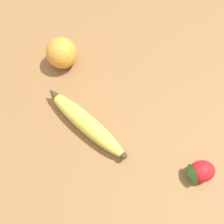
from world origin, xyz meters
The scene contains 4 objects.
ground_plane centered at (0.00, 0.00, 0.00)m, with size 3.00×3.00×0.00m, color olive.
banana centered at (0.07, 0.08, 0.02)m, with size 0.06×0.23×0.04m.
orange centered at (0.17, 0.23, 0.04)m, with size 0.07×0.07×0.07m.
strawberry centered at (0.12, -0.17, 0.02)m, with size 0.07×0.07×0.04m.
Camera 1 is at (-0.08, -0.10, 0.52)m, focal length 42.00 mm.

